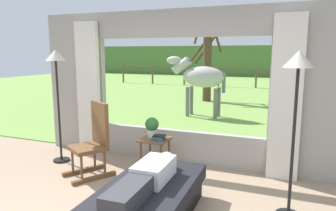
{
  "coord_description": "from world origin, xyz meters",
  "views": [
    {
      "loc": [
        1.75,
        -2.6,
        1.86
      ],
      "look_at": [
        0.0,
        1.8,
        1.05
      ],
      "focal_mm": 33.3,
      "sensor_mm": 36.0,
      "label": 1
    }
  ],
  "objects_px": {
    "book_stack": "(159,138)",
    "floor_lamp_right": "(297,85)",
    "horse": "(201,77)",
    "side_table": "(155,144)",
    "floor_lamp_left": "(56,72)",
    "rocking_chair": "(94,140)",
    "reclining_person": "(147,178)",
    "potted_plant": "(152,126)",
    "recliner_sofa": "(149,202)",
    "pasture_tree": "(207,63)"
  },
  "relations": [
    {
      "from": "book_stack",
      "to": "floor_lamp_right",
      "type": "bearing_deg",
      "value": -19.9
    },
    {
      "from": "horse",
      "to": "side_table",
      "type": "bearing_deg",
      "value": -169.77
    },
    {
      "from": "side_table",
      "to": "floor_lamp_left",
      "type": "bearing_deg",
      "value": -172.71
    },
    {
      "from": "rocking_chair",
      "to": "horse",
      "type": "height_order",
      "value": "horse"
    },
    {
      "from": "reclining_person",
      "to": "potted_plant",
      "type": "height_order",
      "value": "potted_plant"
    },
    {
      "from": "horse",
      "to": "reclining_person",
      "type": "bearing_deg",
      "value": -166.03
    },
    {
      "from": "reclining_person",
      "to": "floor_lamp_right",
      "type": "bearing_deg",
      "value": 24.46
    },
    {
      "from": "book_stack",
      "to": "reclining_person",
      "type": "bearing_deg",
      "value": -71.86
    },
    {
      "from": "rocking_chair",
      "to": "floor_lamp_right",
      "type": "distance_m",
      "value": 2.96
    },
    {
      "from": "recliner_sofa",
      "to": "side_table",
      "type": "height_order",
      "value": "side_table"
    },
    {
      "from": "recliner_sofa",
      "to": "horse",
      "type": "height_order",
      "value": "horse"
    },
    {
      "from": "side_table",
      "to": "reclining_person",
      "type": "bearing_deg",
      "value": -69.38
    },
    {
      "from": "horse",
      "to": "floor_lamp_left",
      "type": "bearing_deg",
      "value": 168.98
    },
    {
      "from": "side_table",
      "to": "floor_lamp_right",
      "type": "relative_size",
      "value": 0.28
    },
    {
      "from": "side_table",
      "to": "book_stack",
      "type": "height_order",
      "value": "book_stack"
    },
    {
      "from": "reclining_person",
      "to": "horse",
      "type": "height_order",
      "value": "horse"
    },
    {
      "from": "reclining_person",
      "to": "pasture_tree",
      "type": "xyz_separation_m",
      "value": [
        -1.63,
        8.71,
        0.94
      ]
    },
    {
      "from": "potted_plant",
      "to": "floor_lamp_right",
      "type": "distance_m",
      "value": 2.38
    },
    {
      "from": "reclining_person",
      "to": "floor_lamp_right",
      "type": "distance_m",
      "value": 1.9
    },
    {
      "from": "side_table",
      "to": "potted_plant",
      "type": "bearing_deg",
      "value": 143.13
    },
    {
      "from": "floor_lamp_left",
      "to": "horse",
      "type": "distance_m",
      "value": 4.7
    },
    {
      "from": "potted_plant",
      "to": "floor_lamp_right",
      "type": "relative_size",
      "value": 0.17
    },
    {
      "from": "book_stack",
      "to": "floor_lamp_right",
      "type": "distance_m",
      "value": 2.25
    },
    {
      "from": "recliner_sofa",
      "to": "rocking_chair",
      "type": "xyz_separation_m",
      "value": [
        -1.34,
        0.9,
        0.33
      ]
    },
    {
      "from": "recliner_sofa",
      "to": "side_table",
      "type": "xyz_separation_m",
      "value": [
        -0.55,
        1.41,
        0.21
      ]
    },
    {
      "from": "floor_lamp_right",
      "to": "potted_plant",
      "type": "bearing_deg",
      "value": 158.77
    },
    {
      "from": "rocking_chair",
      "to": "floor_lamp_left",
      "type": "height_order",
      "value": "floor_lamp_left"
    },
    {
      "from": "rocking_chair",
      "to": "horse",
      "type": "relative_size",
      "value": 0.62
    },
    {
      "from": "floor_lamp_left",
      "to": "horse",
      "type": "bearing_deg",
      "value": 75.19
    },
    {
      "from": "horse",
      "to": "pasture_tree",
      "type": "height_order",
      "value": "pasture_tree"
    },
    {
      "from": "rocking_chair",
      "to": "horse",
      "type": "distance_m",
      "value": 4.87
    },
    {
      "from": "side_table",
      "to": "floor_lamp_left",
      "type": "height_order",
      "value": "floor_lamp_left"
    },
    {
      "from": "reclining_person",
      "to": "floor_lamp_left",
      "type": "distance_m",
      "value": 2.75
    },
    {
      "from": "recliner_sofa",
      "to": "potted_plant",
      "type": "relative_size",
      "value": 5.39
    },
    {
      "from": "floor_lamp_left",
      "to": "floor_lamp_right",
      "type": "xyz_separation_m",
      "value": [
        3.69,
        -0.53,
        -0.02
      ]
    },
    {
      "from": "rocking_chair",
      "to": "potted_plant",
      "type": "bearing_deg",
      "value": 70.08
    },
    {
      "from": "book_stack",
      "to": "rocking_chair",
      "type": "bearing_deg",
      "value": -152.54
    },
    {
      "from": "reclining_person",
      "to": "book_stack",
      "type": "distance_m",
      "value": 1.48
    },
    {
      "from": "side_table",
      "to": "recliner_sofa",
      "type": "bearing_deg",
      "value": -68.72
    },
    {
      "from": "side_table",
      "to": "floor_lamp_right",
      "type": "height_order",
      "value": "floor_lamp_right"
    },
    {
      "from": "side_table",
      "to": "floor_lamp_right",
      "type": "xyz_separation_m",
      "value": [
        2.0,
        -0.75,
        1.09
      ]
    },
    {
      "from": "book_stack",
      "to": "horse",
      "type": "xyz_separation_m",
      "value": [
        -0.58,
        4.37,
        0.6
      ]
    },
    {
      "from": "reclining_person",
      "to": "potted_plant",
      "type": "xyz_separation_m",
      "value": [
        -0.63,
        1.52,
        0.18
      ]
    },
    {
      "from": "reclining_person",
      "to": "horse",
      "type": "relative_size",
      "value": 0.79
    },
    {
      "from": "rocking_chair",
      "to": "potted_plant",
      "type": "height_order",
      "value": "rocking_chair"
    },
    {
      "from": "rocking_chair",
      "to": "floor_lamp_left",
      "type": "distance_m",
      "value": 1.37
    },
    {
      "from": "floor_lamp_right",
      "to": "pasture_tree",
      "type": "relative_size",
      "value": 0.6
    },
    {
      "from": "rocking_chair",
      "to": "book_stack",
      "type": "relative_size",
      "value": 5.32
    },
    {
      "from": "floor_lamp_left",
      "to": "reclining_person",
      "type": "bearing_deg",
      "value": -29.17
    },
    {
      "from": "book_stack",
      "to": "pasture_tree",
      "type": "height_order",
      "value": "pasture_tree"
    }
  ]
}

